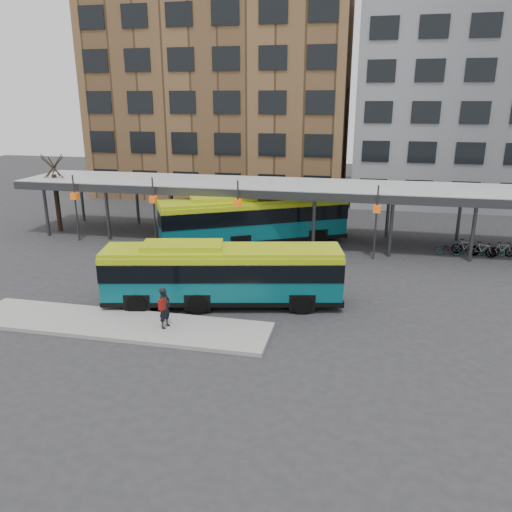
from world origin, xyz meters
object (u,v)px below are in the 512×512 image
(bus_rear, at_px, (253,219))
(pedestrian, at_px, (165,308))
(bus_front, at_px, (222,273))
(tree, at_px, (57,200))

(bus_rear, bearing_deg, pedestrian, -121.68)
(bus_front, xyz_separation_m, pedestrian, (-1.64, -3.46, -0.55))
(pedestrian, bearing_deg, tree, 56.26)
(pedestrian, bearing_deg, bus_rear, 8.24)
(tree, xyz_separation_m, bus_rear, (15.67, -0.63, -0.55))
(tree, bearing_deg, pedestrian, -45.33)
(bus_rear, distance_m, pedestrian, 14.42)
(tree, height_order, bus_rear, tree)
(tree, distance_m, bus_rear, 15.69)
(bus_rear, bearing_deg, bus_front, -114.16)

